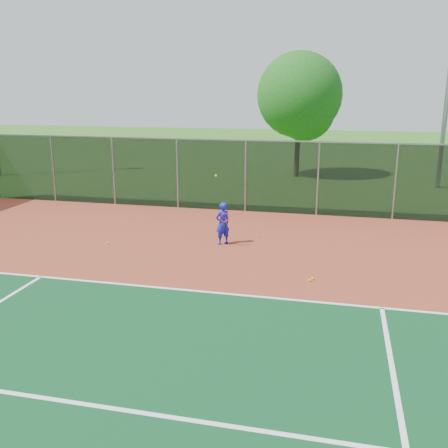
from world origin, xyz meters
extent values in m
plane|color=#2B631C|center=(0.00, 0.00, 0.00)|extent=(120.00, 120.00, 0.00)
cube|color=brown|center=(0.00, 2.00, 0.01)|extent=(30.00, 20.00, 0.02)
cube|color=white|center=(2.00, 3.00, 0.03)|extent=(22.00, 0.10, 0.00)
cube|color=black|center=(0.00, 12.00, 1.52)|extent=(30.00, 0.04, 3.00)
cube|color=gray|center=(0.00, 12.00, 3.02)|extent=(30.00, 0.06, 0.06)
imported|color=#141FC1|center=(-2.84, 7.15, 0.73)|extent=(0.61, 0.61, 1.43)
cylinder|color=black|center=(-2.69, 6.90, 0.72)|extent=(0.03, 0.15, 0.27)
torus|color=#A51414|center=(-2.69, 6.80, 1.02)|extent=(0.30, 0.13, 0.29)
sphere|color=#C3D719|center=(-3.09, 7.25, 2.31)|extent=(0.07, 0.07, 0.07)
sphere|color=#C3D719|center=(0.22, 4.35, 0.06)|extent=(0.07, 0.07, 0.07)
sphere|color=#C3D719|center=(0.29, 4.49, 0.06)|extent=(0.07, 0.07, 0.07)
sphere|color=#C3D719|center=(-6.58, 6.26, 0.06)|extent=(0.07, 0.07, 0.07)
cylinder|color=#362113|center=(-1.69, 21.58, 1.39)|extent=(0.30, 0.30, 2.77)
sphere|color=#154F15|center=(-1.69, 21.58, 4.77)|extent=(4.93, 4.93, 4.93)
sphere|color=#154F15|center=(-1.29, 21.28, 3.85)|extent=(3.39, 3.39, 3.39)
camera|label=1|loc=(0.85, -8.39, 4.96)|focal=40.00mm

